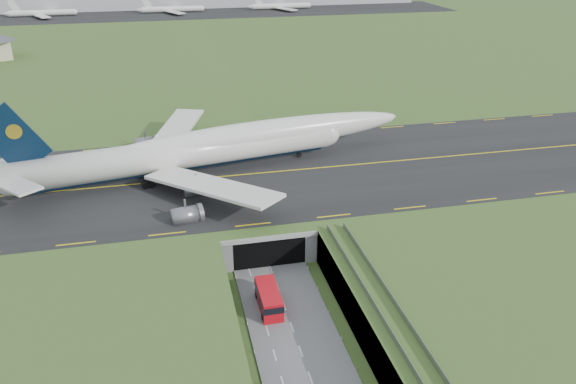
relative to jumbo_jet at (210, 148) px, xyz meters
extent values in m
plane|color=#405D25|center=(6.38, -36.26, -11.11)|extent=(900.00, 900.00, 0.00)
cube|color=gray|center=(6.38, -36.26, -8.11)|extent=(800.00, 800.00, 6.00)
cube|color=slate|center=(6.38, -43.76, -11.01)|extent=(12.00, 75.00, 0.20)
cube|color=black|center=(6.38, -3.26, -5.02)|extent=(800.00, 44.00, 0.18)
cube|color=gray|center=(6.38, -17.26, -5.61)|extent=(16.00, 22.00, 1.00)
cube|color=gray|center=(-0.62, -17.26, -8.11)|extent=(2.00, 22.00, 6.00)
cube|color=gray|center=(13.38, -17.26, -8.11)|extent=(2.00, 22.00, 6.00)
cube|color=black|center=(6.38, -22.26, -8.61)|extent=(12.00, 12.00, 5.00)
cube|color=#A8A8A3|center=(6.38, -28.31, -5.51)|extent=(17.00, 0.50, 0.80)
cube|color=#A8A8A3|center=(17.38, -54.76, -5.31)|extent=(3.00, 53.00, 0.50)
cube|color=gray|center=(15.98, -54.76, -4.56)|extent=(0.06, 53.00, 1.00)
cube|color=gray|center=(18.78, -54.76, -4.56)|extent=(0.06, 53.00, 1.00)
cylinder|color=#A8A8A3|center=(17.38, -52.26, -8.31)|extent=(0.90, 0.90, 5.60)
cylinder|color=#A8A8A3|center=(17.38, -40.26, -8.31)|extent=(0.90, 0.90, 5.60)
cylinder|color=silver|center=(-6.00, -1.09, -0.25)|extent=(63.77, 17.30, 6.00)
sphere|color=silver|center=(25.35, 4.61, -0.25)|extent=(6.83, 6.83, 5.88)
ellipsoid|color=silver|center=(10.93, 1.99, 1.10)|extent=(64.58, 16.99, 6.30)
ellipsoid|color=black|center=(24.43, 4.44, 0.50)|extent=(4.60, 3.33, 2.10)
cylinder|color=black|center=(-6.00, -1.09, -2.58)|extent=(60.01, 13.31, 2.52)
cube|color=silver|center=(-6.83, 14.00, -1.18)|extent=(15.64, 28.65, 2.52)
cube|color=silver|center=(-35.84, 0.63, 1.16)|extent=(7.15, 11.11, 0.96)
cube|color=silver|center=(-1.47, -15.51, -1.18)|extent=(23.17, 25.66, 2.52)
cube|color=silver|center=(-33.32, -13.20, 1.16)|extent=(9.70, 10.71, 0.96)
cube|color=black|center=(-34.12, -6.20, 6.78)|extent=(11.83, 2.69, 13.26)
cylinder|color=gold|center=(-33.66, -6.12, 8.19)|extent=(2.70, 1.11, 2.62)
cylinder|color=slate|center=(-6.92, 7.79, -4.09)|extent=(5.35, 3.91, 3.09)
cylinder|color=slate|center=(-13.04, 16.68, -4.09)|extent=(5.35, 3.91, 3.09)
cylinder|color=slate|center=(-3.74, -9.73, -4.09)|extent=(5.35, 3.91, 3.09)
cylinder|color=slate|center=(-6.33, -20.20, -4.09)|extent=(5.35, 3.91, 3.09)
cylinder|color=black|center=(19.08, 3.47, -4.42)|extent=(1.10, 0.65, 1.03)
cube|color=black|center=(-10.15, -1.84, -4.27)|extent=(6.71, 7.46, 1.31)
cube|color=red|center=(4.11, -39.07, -9.35)|extent=(2.94, 7.82, 3.13)
cube|color=black|center=(4.11, -39.07, -8.72)|extent=(3.00, 7.93, 1.04)
cube|color=black|center=(4.11, -39.07, -10.65)|extent=(2.73, 7.30, 0.52)
cylinder|color=black|center=(2.75, -41.67, -10.54)|extent=(0.37, 0.94, 0.94)
cylinder|color=black|center=(2.77, -36.46, -10.54)|extent=(0.37, 0.94, 0.94)
cylinder|color=black|center=(5.46, -41.68, -10.54)|extent=(0.37, 0.94, 0.94)
cylinder|color=black|center=(5.48, -36.47, -10.54)|extent=(0.37, 0.94, 0.94)
cube|color=black|center=(6.38, 233.74, -4.97)|extent=(320.00, 50.00, 0.08)
cylinder|color=silver|center=(-69.20, 238.74, -2.93)|extent=(34.00, 3.20, 3.20)
cylinder|color=silver|center=(1.39, 238.74, -2.93)|extent=(34.00, 3.20, 3.20)
cylinder|color=silver|center=(65.71, 238.74, -2.93)|extent=(34.00, 3.20, 3.20)
camera|label=1|loc=(-8.08, -105.42, 39.76)|focal=35.00mm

